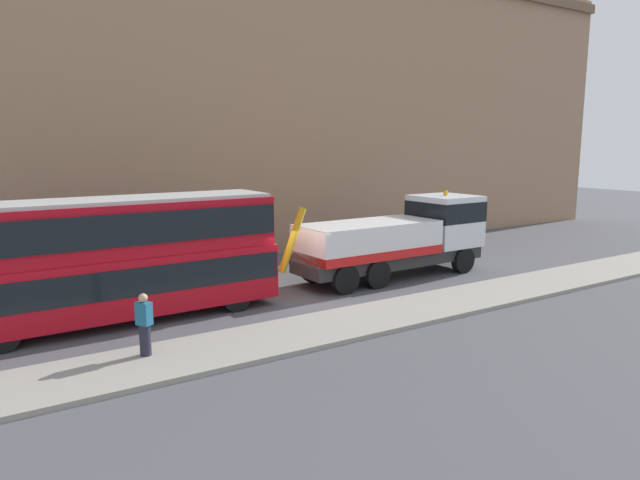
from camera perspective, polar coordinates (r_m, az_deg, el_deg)
name	(u,v)px	position (r m, az deg, el deg)	size (l,w,h in m)	color
ground_plane	(286,296)	(21.99, -3.38, -5.62)	(120.00, 120.00, 0.00)	#4C4C51
near_kerb	(350,323)	(18.58, 3.06, -8.27)	(60.00, 2.80, 0.15)	gray
building_facade	(201,95)	(28.75, -11.86, 14.00)	(60.00, 1.50, 16.00)	#9E7A5B
recovery_tow_truck	(400,237)	(25.11, 8.01, 0.32)	(10.17, 2.81, 3.67)	#2D2D2D
double_decker_bus	(109,256)	(19.48, -20.31, -1.47)	(11.09, 2.76, 4.06)	#B70C19
pedestrian_onlooker	(144,325)	(16.09, -17.14, -8.15)	(0.43, 0.48, 1.71)	#232333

